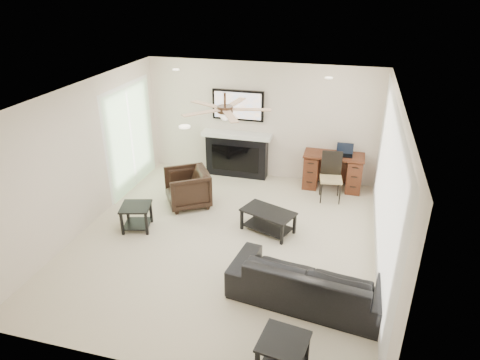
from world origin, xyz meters
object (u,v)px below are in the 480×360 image
(desk, at_px, (333,171))
(armchair, at_px, (187,188))
(sofa, at_px, (310,281))
(coffee_table, at_px, (268,221))
(fireplace_unit, at_px, (237,135))

(desk, bearing_deg, armchair, -150.94)
(sofa, bearing_deg, armchair, -31.74)
(coffee_table, height_order, fireplace_unit, fireplace_unit)
(sofa, distance_m, desk, 3.63)
(armchair, distance_m, coffee_table, 1.79)
(fireplace_unit, bearing_deg, coffee_table, -61.68)
(sofa, relative_size, coffee_table, 2.41)
(sofa, relative_size, armchair, 2.72)
(sofa, height_order, coffee_table, sofa)
(armchair, distance_m, desk, 3.04)
(sofa, xyz_separation_m, desk, (0.05, 3.63, 0.06))
(armchair, height_order, fireplace_unit, fireplace_unit)
(desk, bearing_deg, fireplace_unit, 177.18)
(fireplace_unit, xyz_separation_m, desk, (2.10, -0.10, -0.57))
(armchair, bearing_deg, desk, 86.16)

